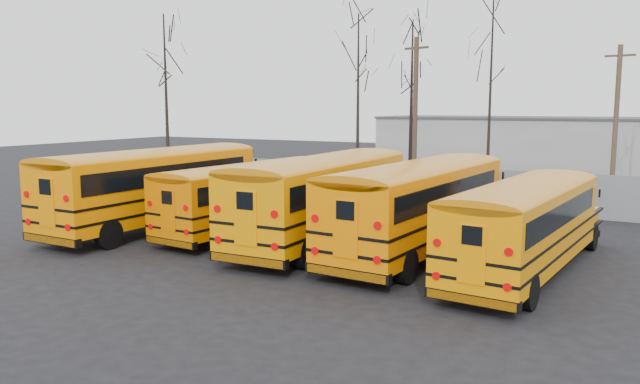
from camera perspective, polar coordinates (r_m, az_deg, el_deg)
The scene contains 14 objects.
ground at distance 21.00m, azimuth -2.20°, elevation -5.85°, with size 120.00×120.00×0.00m, color black.
fence at distance 31.61m, azimuth 8.80°, elevation 0.57°, with size 40.00×0.04×2.00m, color gray.
distant_building at distance 50.39m, azimuth 18.55°, elevation 4.11°, with size 22.00×8.00×4.00m, color #B5B6B0.
bus_a at distance 26.24m, azimuth -14.53°, elevation 0.98°, with size 3.06×11.93×3.32m.
bus_b at distance 24.68m, azimuth -6.17°, elevation 0.07°, with size 3.26×10.18×2.80m.
bus_c at distance 22.68m, azimuth 0.48°, elevation 0.08°, with size 2.80×11.65×3.25m.
bus_d at distance 21.23m, azimuth 9.23°, elevation -0.67°, with size 3.51×11.53×3.18m.
bus_e at distance 19.35m, azimuth 18.37°, elevation -2.39°, with size 3.37×10.35×2.85m.
utility_pole_left at distance 34.77m, azimuth 8.69°, elevation 6.92°, with size 1.50×0.57×8.64m.
utility_pole_right at distance 34.52m, azimuth 25.41°, elevation 5.65°, with size 1.41×0.35×7.95m.
tree_0 at distance 41.91m, azimuth -13.88°, elevation 8.23°, with size 0.26×0.26×10.76m, color black.
tree_1 at distance 37.21m, azimuth 3.49°, elevation 8.11°, with size 0.26×0.26×10.25m, color black.
tree_2 at distance 36.65m, azimuth 8.34°, elevation 7.59°, with size 0.26×0.26×9.66m, color black.
tree_3 at distance 32.92m, azimuth 15.29°, elevation 8.49°, with size 0.26×0.26×10.96m, color black.
Camera 1 is at (10.28, -17.62, 5.00)m, focal length 35.00 mm.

